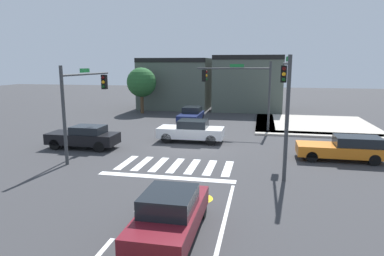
# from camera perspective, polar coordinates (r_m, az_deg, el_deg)

# --- Properties ---
(ground_plane) EXTENTS (120.00, 120.00, 0.00)m
(ground_plane) POSITION_cam_1_polar(r_m,az_deg,el_deg) (22.78, 0.04, -3.02)
(ground_plane) COLOR #353538
(crosswalk_near) EXTENTS (6.04, 2.74, 0.01)m
(crosswalk_near) POSITION_cam_1_polar(r_m,az_deg,el_deg) (18.55, -2.75, -6.23)
(crosswalk_near) COLOR silver
(crosswalk_near) RESTS_ON ground_plane
(lane_markings) EXTENTS (6.80, 18.75, 0.01)m
(lane_markings) POSITION_cam_1_polar(r_m,az_deg,el_deg) (12.04, -5.64, -15.95)
(lane_markings) COLOR white
(lane_markings) RESTS_ON ground_plane
(bike_detector_marking) EXTENTS (1.11, 1.11, 0.01)m
(bike_detector_marking) POSITION_cam_1_polar(r_m,az_deg,el_deg) (14.19, 1.22, -11.65)
(bike_detector_marking) COLOR yellow
(bike_detector_marking) RESTS_ON ground_plane
(curb_corner_northeast) EXTENTS (10.00, 10.60, 0.15)m
(curb_corner_northeast) POSITION_cam_1_polar(r_m,az_deg,el_deg) (31.82, 18.73, 0.47)
(curb_corner_northeast) COLOR #B2AA9E
(curb_corner_northeast) RESTS_ON ground_plane
(storefront_row) EXTENTS (16.64, 6.93, 6.33)m
(storefront_row) POSITION_cam_1_polar(r_m,az_deg,el_deg) (41.57, 3.31, 7.49)
(storefront_row) COLOR #4C564C
(storefront_row) RESTS_ON ground_plane
(traffic_signal_southwest) EXTENTS (0.32, 5.56, 5.30)m
(traffic_signal_southwest) POSITION_cam_1_polar(r_m,az_deg,el_deg) (21.18, -17.51, 5.45)
(traffic_signal_southwest) COLOR #383A3D
(traffic_signal_southwest) RESTS_ON ground_plane
(traffic_signal_southeast) EXTENTS (0.32, 4.74, 5.78)m
(traffic_signal_southeast) POSITION_cam_1_polar(r_m,az_deg,el_deg) (17.79, 15.33, 5.84)
(traffic_signal_southeast) COLOR #383A3D
(traffic_signal_southeast) RESTS_ON ground_plane
(traffic_signal_northeast) EXTENTS (5.83, 0.32, 5.57)m
(traffic_signal_northeast) POSITION_cam_1_polar(r_m,az_deg,el_deg) (27.56, 7.99, 7.32)
(traffic_signal_northeast) COLOR #383A3D
(traffic_signal_northeast) RESTS_ON ground_plane
(car_black) EXTENTS (4.52, 1.74, 1.48)m
(car_black) POSITION_cam_1_polar(r_m,az_deg,el_deg) (23.14, -17.53, -1.41)
(car_black) COLOR black
(car_black) RESTS_ON ground_plane
(car_navy) EXTENTS (1.85, 4.20, 1.39)m
(car_navy) POSITION_cam_1_polar(r_m,az_deg,el_deg) (32.08, -0.13, 2.24)
(car_navy) COLOR #141E4C
(car_navy) RESTS_ON ground_plane
(car_white) EXTENTS (4.54, 1.85, 1.54)m
(car_white) POSITION_cam_1_polar(r_m,az_deg,el_deg) (23.89, -0.12, -0.47)
(car_white) COLOR white
(car_white) RESTS_ON ground_plane
(car_orange) EXTENTS (4.71, 1.72, 1.41)m
(car_orange) POSITION_cam_1_polar(r_m,az_deg,el_deg) (21.11, 24.07, -3.07)
(car_orange) COLOR orange
(car_orange) RESTS_ON ground_plane
(car_maroon) EXTENTS (1.76, 4.38, 1.51)m
(car_maroon) POSITION_cam_1_polar(r_m,az_deg,el_deg) (11.10, -3.67, -14.09)
(car_maroon) COLOR maroon
(car_maroon) RESTS_ON ground_plane
(roadside_tree) EXTENTS (3.20, 3.20, 5.00)m
(roadside_tree) POSITION_cam_1_polar(r_m,az_deg,el_deg) (38.01, -8.41, 7.51)
(roadside_tree) COLOR #4C3823
(roadside_tree) RESTS_ON ground_plane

